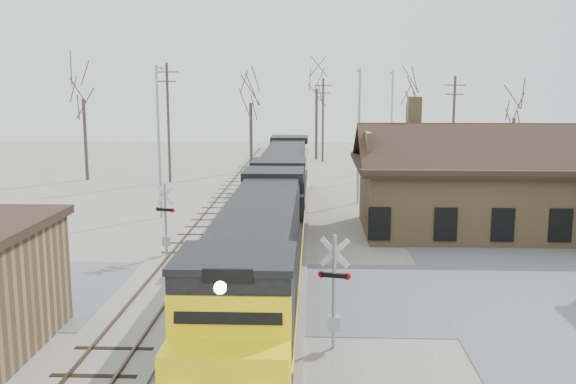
{
  "coord_description": "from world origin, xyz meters",
  "views": [
    {
      "loc": [
        2.0,
        -25.55,
        8.69
      ],
      "look_at": [
        0.58,
        9.0,
        2.81
      ],
      "focal_mm": 40.0,
      "sensor_mm": 36.0,
      "label": 1
    }
  ],
  "objects": [
    {
      "name": "ground",
      "position": [
        0.0,
        0.0,
        0.0
      ],
      "size": [
        140.0,
        140.0,
        0.0
      ],
      "primitive_type": "plane",
      "color": "#A9A499",
      "rests_on": "ground"
    },
    {
      "name": "road",
      "position": [
        0.0,
        0.0,
        0.01
      ],
      "size": [
        60.0,
        9.0,
        0.03
      ],
      "primitive_type": "cube",
      "color": "slate",
      "rests_on": "ground"
    },
    {
      "name": "track_main",
      "position": [
        0.0,
        15.0,
        0.07
      ],
      "size": [
        3.4,
        90.0,
        0.24
      ],
      "color": "#A9A499",
      "rests_on": "ground"
    },
    {
      "name": "track_siding",
      "position": [
        -4.5,
        15.0,
        0.07
      ],
      "size": [
        3.4,
        90.0,
        0.24
      ],
      "color": "#A9A499",
      "rests_on": "ground"
    },
    {
      "name": "depot",
      "position": [
        11.99,
        12.0,
        2.41
      ],
      "size": [
        15.2,
        9.31,
        7.9
      ],
      "color": "#997B4F",
      "rests_on": "ground"
    },
    {
      "name": "locomotive_lead",
      "position": [
        0.0,
        -3.12,
        2.33
      ],
      "size": [
        2.99,
        20.01,
        4.44
      ],
      "color": "black",
      "rests_on": "ground"
    },
    {
      "name": "locomotive_trailing",
      "position": [
        0.0,
        17.17,
        2.33
      ],
      "size": [
        2.99,
        20.01,
        4.21
      ],
      "color": "black",
      "rests_on": "ground"
    },
    {
      "name": "crossbuck_near",
      "position": [
        2.68,
        -5.37,
        1.82
      ],
      "size": [
        1.09,
        0.35,
        3.86
      ],
      "rotation": [
        0.0,
        0.0,
        -0.24
      ],
      "color": "#A5A8AD",
      "rests_on": "ground"
    },
    {
      "name": "crossbuck_far",
      "position": [
        -5.42,
        5.58,
        1.79
      ],
      "size": [
        1.05,
        0.4,
        3.77
      ],
      "rotation": [
        0.0,
        0.0,
        2.83
      ],
      "color": "#A5A8AD",
      "rests_on": "ground"
    },
    {
      "name": "streetlight_a",
      "position": [
        -8.01,
        15.39,
        5.46
      ],
      "size": [
        0.25,
        2.04,
        9.83
      ],
      "color": "#A5A8AD",
      "rests_on": "ground"
    },
    {
      "name": "streetlight_b",
      "position": [
        5.21,
        20.93,
        5.43
      ],
      "size": [
        0.25,
        2.04,
        9.77
      ],
      "color": "#A5A8AD",
      "rests_on": "ground"
    },
    {
      "name": "streetlight_c",
      "position": [
        9.22,
        35.05,
        5.45
      ],
      "size": [
        0.25,
        2.04,
        9.81
      ],
      "color": "#A5A8AD",
      "rests_on": "ground"
    },
    {
      "name": "utility_pole_a",
      "position": [
        -10.81,
        30.43,
        5.45
      ],
      "size": [
        2.0,
        0.24,
        10.45
      ],
      "color": "#382D23",
      "rests_on": "ground"
    },
    {
      "name": "utility_pole_b",
      "position": [
        2.95,
        45.92,
        4.83
      ],
      "size": [
        2.0,
        0.24,
        9.23
      ],
      "color": "#382D23",
      "rests_on": "ground"
    },
    {
      "name": "utility_pole_c",
      "position": [
        14.48,
        32.73,
        4.88
      ],
      "size": [
        2.0,
        0.24,
        9.32
      ],
      "color": "#382D23",
      "rests_on": "ground"
    },
    {
      "name": "tree_a",
      "position": [
        -18.62,
        31.36,
        8.5
      ],
      "size": [
        4.87,
        4.87,
        11.93
      ],
      "color": "#382D23",
      "rests_on": "ground"
    },
    {
      "name": "tree_b",
      "position": [
        -4.23,
        37.42,
        7.89
      ],
      "size": [
        4.52,
        4.52,
        11.08
      ],
      "color": "#382D23",
      "rests_on": "ground"
    },
    {
      "name": "tree_c",
      "position": [
        2.24,
        48.21,
        9.4
      ],
      "size": [
        5.38,
        5.38,
        13.19
      ],
      "color": "#382D23",
      "rests_on": "ground"
    },
    {
      "name": "tree_d",
      "position": [
        11.81,
        42.96,
        7.72
      ],
      "size": [
        4.43,
        4.43,
        10.84
      ],
      "color": "#382D23",
      "rests_on": "ground"
    },
    {
      "name": "tree_e",
      "position": [
        21.36,
        37.72,
        6.25
      ],
      "size": [
        3.59,
        3.59,
        8.79
      ],
      "color": "#382D23",
      "rests_on": "ground"
    }
  ]
}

